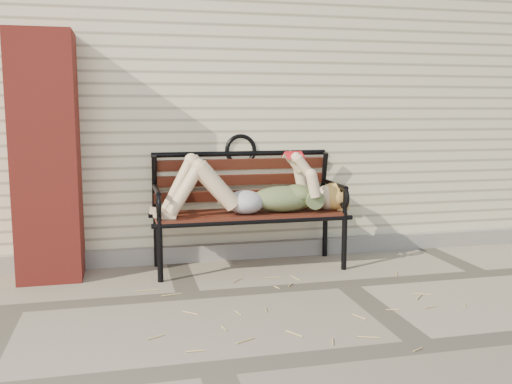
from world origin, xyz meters
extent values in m
plane|color=gray|center=(0.00, 0.00, 0.00)|extent=(80.00, 80.00, 0.00)
cube|color=beige|center=(0.00, 3.00, 1.50)|extent=(8.00, 4.00, 3.00)
cube|color=gray|center=(0.00, 0.97, 0.07)|extent=(8.00, 0.10, 0.15)
cube|color=maroon|center=(-2.30, 0.75, 1.00)|extent=(0.50, 0.50, 2.00)
cylinder|color=black|center=(-1.43, 0.40, 0.24)|extent=(0.05, 0.05, 0.48)
cylinder|color=black|center=(-1.43, 0.88, 0.24)|extent=(0.05, 0.05, 0.48)
cylinder|color=black|center=(0.15, 0.40, 0.24)|extent=(0.05, 0.05, 0.48)
cylinder|color=black|center=(0.15, 0.88, 0.24)|extent=(0.05, 0.05, 0.48)
cube|color=#511F14|center=(-0.64, 0.64, 0.48)|extent=(1.63, 0.52, 0.03)
cylinder|color=black|center=(-0.64, 0.40, 0.46)|extent=(1.71, 0.04, 0.04)
cylinder|color=black|center=(-0.64, 0.88, 0.46)|extent=(1.71, 0.04, 0.04)
torus|color=black|center=(-0.64, 1.00, 1.02)|extent=(0.30, 0.04, 0.30)
ellipsoid|color=#0B444E|center=(-0.34, 0.61, 0.61)|extent=(0.58, 0.33, 0.22)
ellipsoid|color=#0B444E|center=(-0.21, 0.61, 0.65)|extent=(0.28, 0.32, 0.17)
ellipsoid|color=#AEADB2|center=(-0.68, 0.61, 0.59)|extent=(0.32, 0.36, 0.20)
sphere|color=beige|center=(0.07, 0.61, 0.61)|extent=(0.24, 0.24, 0.24)
ellipsoid|color=#F0C05A|center=(0.13, 0.61, 0.61)|extent=(0.27, 0.27, 0.25)
cube|color=red|center=(-0.26, 0.61, 1.02)|extent=(0.15, 0.02, 0.02)
cube|color=white|center=(-0.26, 0.56, 0.99)|extent=(0.15, 0.09, 0.05)
cube|color=white|center=(-0.26, 0.65, 0.99)|extent=(0.15, 0.09, 0.05)
cube|color=red|center=(-0.26, 0.56, 0.99)|extent=(0.16, 0.10, 0.06)
cube|color=red|center=(-0.26, 0.66, 0.99)|extent=(0.16, 0.10, 0.06)
cylinder|color=tan|center=(-1.36, -0.24, 0.01)|extent=(0.04, 0.10, 0.01)
cylinder|color=tan|center=(-1.28, -0.80, 0.01)|extent=(0.09, 0.03, 0.01)
cylinder|color=tan|center=(0.10, -0.59, 0.01)|extent=(0.10, 0.05, 0.01)
cylinder|color=tan|center=(0.62, -0.83, 0.01)|extent=(0.05, 0.10, 0.01)
cylinder|color=tan|center=(-1.80, -0.80, 0.01)|extent=(0.13, 0.05, 0.01)
cylinder|color=tan|center=(-1.14, -0.29, 0.01)|extent=(0.02, 0.10, 0.01)
cylinder|color=tan|center=(-0.95, -0.29, 0.01)|extent=(0.06, 0.10, 0.01)
cylinder|color=tan|center=(0.14, -1.08, 0.01)|extent=(0.03, 0.10, 0.01)
cylinder|color=tan|center=(-1.06, -0.32, 0.01)|extent=(0.06, 0.07, 0.01)
cylinder|color=tan|center=(0.37, 0.34, 0.01)|extent=(0.06, 0.11, 0.01)
cylinder|color=tan|center=(-0.71, 0.17, 0.01)|extent=(0.03, 0.17, 0.01)
cylinder|color=tan|center=(0.66, 0.26, 0.01)|extent=(0.15, 0.03, 0.01)
cylinder|color=tan|center=(0.13, -1.10, 0.01)|extent=(0.09, 0.08, 0.01)
cylinder|color=tan|center=(-0.98, -0.39, 0.01)|extent=(0.11, 0.10, 0.01)
cylinder|color=tan|center=(0.67, 0.19, 0.01)|extent=(0.11, 0.01, 0.01)
cylinder|color=tan|center=(-1.30, -0.54, 0.01)|extent=(0.06, 0.08, 0.01)
cylinder|color=tan|center=(-1.92, 0.26, 0.01)|extent=(0.07, 0.07, 0.01)
cylinder|color=tan|center=(-1.65, -0.18, 0.01)|extent=(0.13, 0.09, 0.01)
cylinder|color=tan|center=(0.39, -0.36, 0.01)|extent=(0.08, 0.04, 0.01)
cylinder|color=tan|center=(-0.76, -0.69, 0.01)|extent=(0.12, 0.01, 0.01)
cylinder|color=tan|center=(-1.40, -0.63, 0.01)|extent=(0.09, 0.06, 0.01)
cylinder|color=tan|center=(-1.90, -0.35, 0.01)|extent=(0.08, 0.02, 0.01)
cylinder|color=tan|center=(0.40, -1.14, 0.01)|extent=(0.02, 0.16, 0.01)
cylinder|color=tan|center=(-0.98, -0.51, 0.01)|extent=(0.17, 0.03, 0.01)
cylinder|color=tan|center=(0.58, -1.22, 0.01)|extent=(0.14, 0.08, 0.01)
camera|label=1|loc=(-1.71, -4.13, 1.38)|focal=40.00mm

